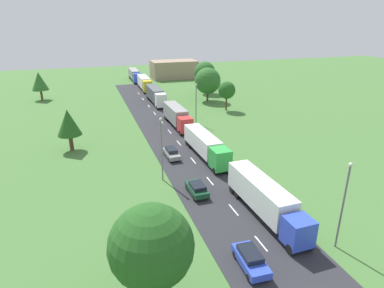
# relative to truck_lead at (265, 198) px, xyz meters

# --- Properties ---
(road) EXTENTS (10.00, 140.00, 0.06)m
(road) POSITION_rel_truck_lead_xyz_m (-2.64, 10.32, -2.17)
(road) COLOR #2B2B30
(road) RESTS_ON ground
(lane_marking_centre) EXTENTS (0.16, 120.62, 0.01)m
(lane_marking_centre) POSITION_rel_truck_lead_xyz_m (-2.64, 6.09, -2.13)
(lane_marking_centre) COLOR white
(lane_marking_centre) RESTS_ON road
(truck_lead) EXTENTS (2.79, 13.37, 3.76)m
(truck_lead) POSITION_rel_truck_lead_xyz_m (0.00, 0.00, 0.00)
(truck_lead) COLOR blue
(truck_lead) RESTS_ON road
(truck_second) EXTENTS (2.82, 13.39, 3.42)m
(truck_second) POSITION_rel_truck_lead_xyz_m (-0.40, 16.94, -0.14)
(truck_second) COLOR green
(truck_second) RESTS_ON road
(truck_third) EXTENTS (2.70, 12.29, 3.76)m
(truck_third) POSITION_rel_truck_lead_xyz_m (-0.33, 33.33, -0.02)
(truck_third) COLOR red
(truck_third) RESTS_ON road
(truck_fourth) EXTENTS (2.57, 13.00, 3.80)m
(truck_fourth) POSITION_rel_truck_lead_xyz_m (-0.36, 52.77, 0.04)
(truck_fourth) COLOR white
(truck_fourth) RESTS_ON road
(truck_fifth) EXTENTS (2.74, 12.03, 3.76)m
(truck_fifth) POSITION_rel_truck_lead_xyz_m (0.01, 70.03, 0.02)
(truck_fifth) COLOR yellow
(truck_fifth) RESTS_ON road
(truck_sixth) EXTENTS (2.54, 13.42, 3.65)m
(truck_sixth) POSITION_rel_truck_lead_xyz_m (-0.39, 86.17, -0.04)
(truck_sixth) COLOR blue
(truck_sixth) RESTS_ON road
(car_lead) EXTENTS (2.02, 4.40, 1.49)m
(car_lead) POSITION_rel_truck_lead_xyz_m (-5.09, -6.68, -1.35)
(car_lead) COLOR blue
(car_lead) RESTS_ON road
(car_second) EXTENTS (1.90, 4.06, 1.43)m
(car_second) POSITION_rel_truck_lead_xyz_m (-5.37, 6.58, -1.38)
(car_second) COLOR #19472D
(car_second) RESTS_ON road
(car_third) EXTENTS (1.81, 4.32, 1.48)m
(car_third) POSITION_rel_truck_lead_xyz_m (-5.43, 18.35, -1.37)
(car_third) COLOR gray
(car_third) RESTS_ON road
(lamppost_lead) EXTENTS (0.36, 0.36, 8.66)m
(lamppost_lead) POSITION_rel_truck_lead_xyz_m (3.82, -6.74, 2.61)
(lamppost_lead) COLOR slate
(lamppost_lead) RESTS_ON ground
(lamppost_second) EXTENTS (0.36, 0.36, 8.61)m
(lamppost_second) POSITION_rel_truck_lead_xyz_m (-8.45, 11.59, 2.59)
(lamppost_second) COLOR slate
(lamppost_second) RESTS_ON ground
(lamppost_third) EXTENTS (0.36, 0.36, 8.18)m
(lamppost_third) POSITION_rel_truck_lead_xyz_m (3.86, 33.96, 2.37)
(lamppost_third) COLOR slate
(lamppost_third) RESTS_ON ground
(tree_oak) EXTENTS (6.06, 6.06, 8.41)m
(tree_oak) POSITION_rel_truck_lead_xyz_m (-13.78, -8.05, 3.16)
(tree_oak) COLOR #513823
(tree_oak) RESTS_ON ground
(tree_birch) EXTENTS (4.20, 4.20, 7.24)m
(tree_birch) POSITION_rel_truck_lead_xyz_m (-27.94, 66.05, 2.70)
(tree_birch) COLOR #513823
(tree_birch) RESTS_ON ground
(tree_maple) EXTENTS (3.95, 3.95, 6.71)m
(tree_maple) POSITION_rel_truck_lead_xyz_m (13.78, 41.33, 2.52)
(tree_maple) COLOR #513823
(tree_maple) RESTS_ON ground
(tree_pine) EXTENTS (6.62, 6.62, 8.51)m
(tree_pine) POSITION_rel_truck_lead_xyz_m (12.96, 51.44, 3.00)
(tree_pine) COLOR #513823
(tree_pine) RESTS_ON ground
(tree_elm) EXTENTS (5.80, 5.80, 8.86)m
(tree_elm) POSITION_rel_truck_lead_xyz_m (15.64, 60.87, 3.75)
(tree_elm) COLOR #513823
(tree_elm) RESTS_ON ground
(tree_ash) EXTENTS (3.79, 3.79, 6.81)m
(tree_ash) POSITION_rel_truck_lead_xyz_m (-20.03, 26.49, 2.47)
(tree_ash) COLOR #513823
(tree_ash) RESTS_ON ground
(distant_building) EXTENTS (15.88, 8.88, 6.07)m
(distant_building) POSITION_rel_truck_lead_xyz_m (13.95, 87.84, 0.84)
(distant_building) COLOR #9E846B
(distant_building) RESTS_ON ground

